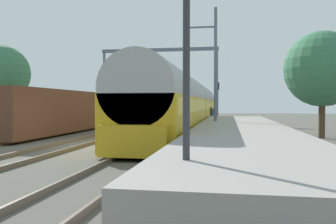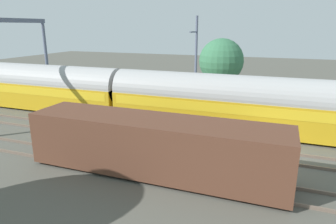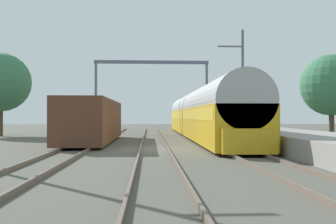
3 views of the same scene
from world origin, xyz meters
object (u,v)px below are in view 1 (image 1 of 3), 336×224
railway_signal_near (186,39)px  person_crossing (212,114)px  catenary_gantry (159,69)px  passenger_train (187,104)px  railway_signal_far (218,96)px  freight_car (53,112)px

railway_signal_near → person_crossing: bearing=91.7°
railway_signal_near → catenary_gantry: 31.01m
person_crossing → catenary_gantry: bearing=30.8°
passenger_train → railway_signal_far: bearing=83.0°
passenger_train → freight_car: size_ratio=2.53×
railway_signal_near → passenger_train: bearing=96.5°
railway_signal_near → freight_car: bearing=125.4°
passenger_train → railway_signal_near: (2.42, -21.30, 1.25)m
passenger_train → person_crossing: 7.25m
passenger_train → person_crossing: passenger_train is taller
passenger_train → railway_signal_near: size_ratio=6.53×
freight_car → catenary_gantry: 16.46m
freight_car → person_crossing: (9.71, 13.48, -0.44)m
person_crossing → catenary_gantry: size_ratio=0.14×
passenger_train → person_crossing: bearing=77.3°
freight_car → person_crossing: 16.62m
railway_signal_near → catenary_gantry: catenary_gantry is taller
railway_signal_near → railway_signal_far: bearing=90.8°
passenger_train → railway_signal_far: size_ratio=7.14×
freight_car → catenary_gantry: bearing=75.2°
freight_car → catenary_gantry: size_ratio=1.04×
freight_car → railway_signal_far: size_ratio=2.83×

